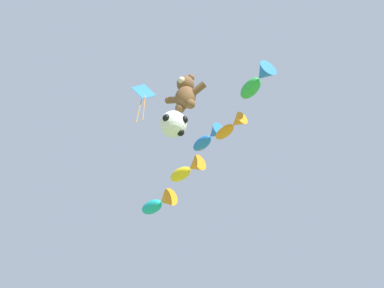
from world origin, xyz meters
name	(u,v)px	position (x,y,z in m)	size (l,w,h in m)	color
teddy_bear_kite	(185,93)	(-0.44, 4.33, 12.50)	(1.78, 0.78, 1.81)	brown
soccer_ball_kite	(174,124)	(-0.81, 4.18, 10.93)	(1.08, 1.07, 0.99)	white
fish_kite_emerald	(257,81)	(1.85, 6.29, 13.86)	(1.96, 1.59, 0.81)	green
fish_kite_tangerine	(231,127)	(0.06, 7.37, 12.95)	(1.77, 1.16, 0.63)	orange
fish_kite_cobalt	(208,138)	(-1.75, 8.69, 14.08)	(2.08, 1.40, 0.77)	blue
fish_kite_goldfin	(187,170)	(-3.69, 9.92, 13.61)	(2.33, 1.34, 0.90)	yellow
fish_kite_teal	(159,203)	(-6.27, 11.07, 12.95)	(2.48, 1.46, 1.04)	#19ADB2
diamond_kite	(143,94)	(-3.31, 5.23, 14.91)	(0.77, 1.00, 2.60)	blue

